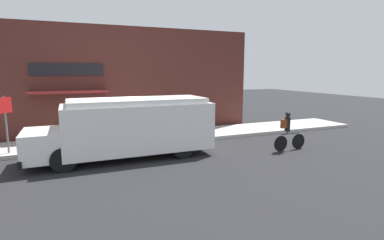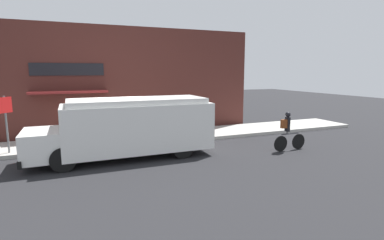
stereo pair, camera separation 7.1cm
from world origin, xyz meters
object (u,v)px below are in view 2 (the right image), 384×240
(school_bus, at_px, (130,127))
(cyclist, at_px, (288,132))
(stop_sign_post, at_px, (5,115))
(trash_bin, at_px, (91,132))

(school_bus, bearing_deg, cyclist, -13.89)
(cyclist, height_order, stop_sign_post, stop_sign_post)
(cyclist, bearing_deg, stop_sign_post, 160.96)
(stop_sign_post, relative_size, trash_bin, 2.93)
(school_bus, relative_size, stop_sign_post, 3.08)
(school_bus, relative_size, cyclist, 4.13)
(cyclist, height_order, trash_bin, cyclist)
(cyclist, distance_m, trash_bin, 8.75)
(stop_sign_post, distance_m, trash_bin, 3.52)
(stop_sign_post, bearing_deg, trash_bin, 19.89)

